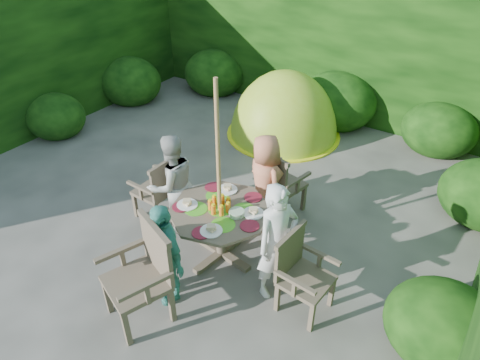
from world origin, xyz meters
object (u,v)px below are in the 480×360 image
Objects in this scene: garden_chair_front at (144,273)px; garden_chair_right at (300,272)px; child_back at (265,182)px; child_front at (165,253)px; garden_chair_back at (279,182)px; child_right at (277,242)px; parasol_pole at (219,178)px; child_left at (172,184)px; patio_table at (220,217)px; garden_chair_left at (159,188)px; dome_tent at (283,134)px.

garden_chair_right is at bearing 57.90° from garden_chair_front.
child_back is 1.07× the size of child_front.
garden_chair_back is 0.67× the size of child_right.
garden_chair_back is at bearing 50.55° from child_right.
garden_chair_front is 0.81× the size of child_back.
child_back is at bearing 59.30° from child_right.
parasol_pole is 2.54× the size of garden_chair_right.
child_front is (-0.11, -0.79, -0.51)m from parasol_pole.
child_right reaches higher than child_left.
child_left reaches higher than patio_table.
child_right is (0.92, 0.98, 0.13)m from garden_chair_front.
child_left is (-0.80, 0.11, 0.08)m from patio_table.
garden_chair_left is 1.55m from garden_chair_back.
child_front is (-1.20, -0.64, 0.13)m from garden_chair_right.
garden_chair_right is (1.09, -0.15, -0.64)m from parasol_pole.
garden_chair_left is 0.37m from child_left.
parasol_pole is at bearing 94.84° from garden_chair_back.
garden_chair_right is 1.38m from child_back.
patio_table is at bearing 110.24° from child_back.
garden_chair_back is 2.19m from garden_chair_front.
parasol_pole is 0.96× the size of dome_tent.
dome_tent reaches higher than garden_chair_left.
child_front is at bearing 57.88° from child_left.
child_left reaches higher than garden_chair_right.
garden_chair_front is (-1.22, -0.93, 0.09)m from garden_chair_right.
dome_tent is (-0.09, 2.98, -0.65)m from child_left.
dome_tent is at bearing 105.96° from parasol_pole.
child_right is 0.59× the size of dome_tent.
garden_chair_right is 0.66× the size of child_left.
parasol_pole reaches higher than garden_chair_right.
garden_chair_left is (-1.10, 0.15, -0.12)m from patio_table.
child_front is at bearing 106.75° from garden_chair_front.
child_back is (-0.99, 0.94, 0.17)m from garden_chair_right.
garden_chair_front is 0.79× the size of child_left.
patio_table is at bearing 5.20° from parasol_pole.
parasol_pole is 2.14× the size of garden_chair_front.
parasol_pole is at bearing 109.95° from child_back.
child_left is 0.57× the size of dome_tent.
dome_tent is (-1.98, 3.24, -0.46)m from garden_chair_right.
child_back is at bearing 104.50° from child_front.
dome_tent is at bearing 120.70° from garden_chair_front.
child_left is at bearing 82.12° from garden_chair_left.
garden_chair_front is at bearing 39.34° from garden_chair_left.
garden_chair_back is 1.38m from child_right.
child_right is at bearing -7.67° from patio_table.
parasol_pole is 1.26m from garden_chair_back.
parasol_pole is 1.27m from garden_chair_right.
garden_chair_right is at bearing -76.42° from child_right.
garden_chair_right reaches higher than garden_chair_left.
garden_chair_front is (-0.26, -2.18, 0.06)m from garden_chair_back.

